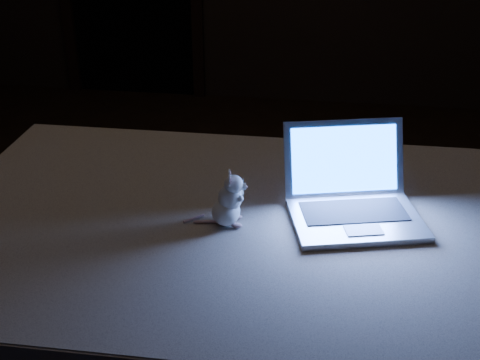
# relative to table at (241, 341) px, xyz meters

# --- Properties ---
(floor) EXTENTS (5.00, 5.00, 0.00)m
(floor) POSITION_rel_table_xyz_m (-0.17, 0.63, -0.40)
(floor) COLOR black
(floor) RESTS_ON ground
(table) EXTENTS (1.52, 0.98, 0.81)m
(table) POSITION_rel_table_xyz_m (0.00, 0.00, 0.00)
(table) COLOR black
(table) RESTS_ON floor
(tablecloth) EXTENTS (1.77, 1.34, 0.09)m
(tablecloth) POSITION_rel_table_xyz_m (0.06, -0.03, 0.36)
(tablecloth) COLOR #B9AB97
(tablecloth) RESTS_ON table
(laptop) EXTENTS (0.39, 0.36, 0.22)m
(laptop) POSITION_rel_table_xyz_m (0.29, 0.02, 0.52)
(laptop) COLOR silver
(laptop) RESTS_ON tablecloth
(plush_mouse) EXTENTS (0.12, 0.12, 0.14)m
(plush_mouse) POSITION_rel_table_xyz_m (-0.03, -0.03, 0.48)
(plush_mouse) COLOR silver
(plush_mouse) RESTS_ON tablecloth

